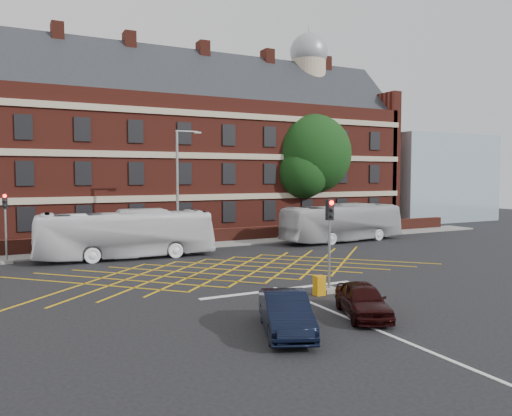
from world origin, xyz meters
name	(u,v)px	position (x,y,z in m)	size (l,w,h in m)	color
ground	(247,276)	(0.00, 0.00, 0.00)	(120.00, 120.00, 0.00)	black
victorian_building	(145,148)	(0.25, 22.00, 7.84)	(51.00, 12.17, 20.40)	#5D2017
boundary_wall	(173,238)	(0.00, 13.00, 0.55)	(56.00, 0.50, 1.10)	#521E16
far_pavement	(177,246)	(0.00, 12.00, 0.06)	(60.00, 3.00, 0.12)	slate
glass_block	(424,178)	(34.00, 21.00, 5.00)	(14.00, 10.00, 10.00)	#99B2BF
box_junction_hatching	(232,270)	(0.00, 2.00, 0.01)	(11.50, 0.12, 0.02)	#CC990C
stop_line	(280,290)	(0.00, -3.50, 0.01)	(8.00, 0.30, 0.02)	silver
centre_line	(371,327)	(0.00, -10.00, 0.01)	(0.15, 14.00, 0.02)	silver
bus_left	(126,234)	(-4.45, 8.75, 1.57)	(2.63, 11.26, 3.14)	white
bus_right	(342,223)	(12.99, 9.09, 1.52)	(2.56, 10.93, 3.05)	#B9B9BD
car_navy	(286,313)	(-2.98, -9.16, 0.69)	(1.47, 4.21, 1.39)	black
car_maroon	(363,300)	(0.63, -8.75, 0.64)	(1.52, 3.77, 1.29)	black
deciduous_tree	(311,160)	(14.97, 16.79, 6.85)	(7.81, 7.65, 11.22)	black
traffic_light_near	(329,254)	(1.79, -4.93, 1.76)	(0.70, 0.70, 4.27)	slate
traffic_light_far	(6,235)	(-11.36, 10.08, 1.76)	(0.70, 0.70, 4.27)	slate
street_lamp	(179,211)	(-0.58, 9.75, 2.87)	(2.25, 1.00, 8.46)	slate
utility_cabinet	(319,285)	(1.07, -5.20, 0.44)	(0.45, 0.40, 0.88)	#C4820B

